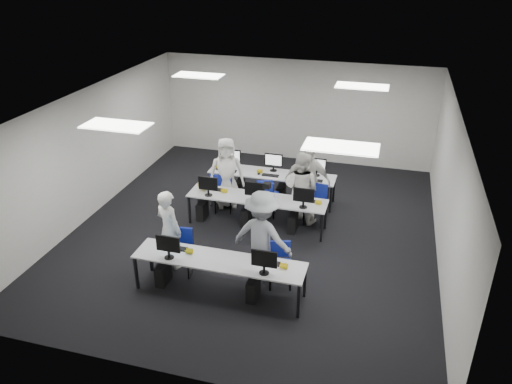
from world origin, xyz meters
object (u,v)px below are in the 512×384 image
(student_3, at_px, (307,181))
(chair_1, at_px, (280,272))
(student_0, at_px, (169,229))
(student_1, at_px, (301,187))
(chair_0, at_px, (181,259))
(chair_2, at_px, (224,200))
(chair_7, at_px, (305,204))
(student_2, at_px, (227,173))
(chair_4, at_px, (315,211))
(chair_6, at_px, (268,201))
(chair_3, at_px, (265,205))
(desk_mid, at_px, (257,200))
(photographer, at_px, (262,236))
(desk_front, at_px, (219,262))
(chair_5, at_px, (220,193))

(student_3, bearing_deg, chair_1, -92.15)
(student_0, height_order, student_1, student_1)
(chair_0, xyz_separation_m, chair_2, (-0.03, 2.69, -0.02))
(chair_0, distance_m, student_3, 3.59)
(chair_1, distance_m, chair_7, 2.92)
(chair_2, xyz_separation_m, student_2, (0.00, 0.26, 0.63))
(chair_4, distance_m, student_3, 0.72)
(chair_2, xyz_separation_m, chair_6, (1.06, 0.22, 0.01))
(chair_3, bearing_deg, student_2, 147.60)
(chair_0, bearing_deg, desk_mid, 58.60)
(chair_0, relative_size, chair_7, 1.11)
(chair_2, distance_m, chair_3, 1.05)
(chair_6, relative_size, photographer, 0.47)
(chair_2, distance_m, student_1, 1.99)
(chair_6, bearing_deg, photographer, -73.76)
(desk_front, distance_m, student_1, 3.27)
(chair_3, height_order, student_1, student_1)
(chair_2, bearing_deg, student_2, 76.74)
(chair_1, distance_m, student_1, 2.65)
(chair_4, distance_m, chair_6, 1.23)
(chair_0, height_order, chair_6, chair_0)
(chair_6, distance_m, student_3, 1.14)
(chair_0, bearing_deg, chair_1, -3.82)
(chair_1, height_order, chair_2, chair_1)
(chair_4, xyz_separation_m, student_2, (-2.26, 0.26, 0.60))
(chair_0, xyz_separation_m, chair_5, (-0.25, 3.01, -0.01))
(chair_4, bearing_deg, photographer, -97.72)
(chair_7, height_order, student_2, student_2)
(desk_front, height_order, chair_0, chair_0)
(chair_0, height_order, student_0, student_0)
(desk_mid, bearing_deg, student_3, 37.55)
(desk_mid, xyz_separation_m, student_1, (0.90, 0.54, 0.18))
(chair_7, bearing_deg, chair_0, -112.79)
(chair_1, height_order, chair_4, chair_4)
(student_0, bearing_deg, desk_mid, -97.40)
(chair_5, bearing_deg, desk_mid, -42.27)
(student_0, bearing_deg, chair_7, -102.81)
(chair_7, bearing_deg, chair_1, -79.31)
(chair_1, xyz_separation_m, chair_6, (-0.95, 2.79, 0.01))
(desk_front, height_order, student_2, student_2)
(chair_3, bearing_deg, chair_0, -129.86)
(chair_3, relative_size, student_0, 0.50)
(student_0, bearing_deg, student_3, -104.58)
(chair_0, relative_size, photographer, 0.49)
(desk_mid, bearing_deg, chair_3, 83.74)
(chair_3, distance_m, student_0, 2.93)
(desk_front, relative_size, desk_mid, 1.00)
(desk_front, height_order, chair_1, chair_1)
(chair_1, relative_size, student_1, 0.49)
(chair_3, xyz_separation_m, student_0, (-1.31, -2.55, 0.57))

